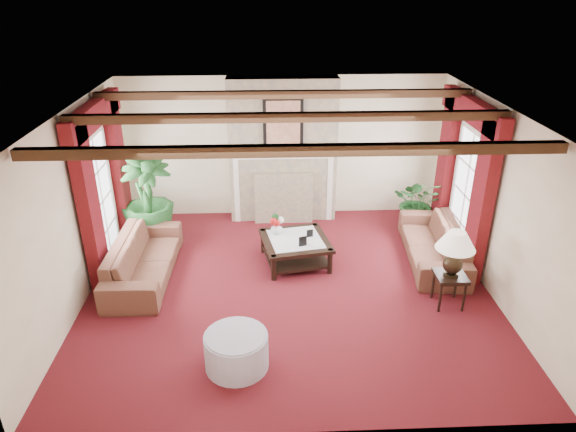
{
  "coord_description": "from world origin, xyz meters",
  "views": [
    {
      "loc": [
        -0.3,
        -6.62,
        4.34
      ],
      "look_at": [
        0.0,
        0.4,
        1.02
      ],
      "focal_mm": 32.0,
      "sensor_mm": 36.0,
      "label": 1
    }
  ],
  "objects_px": {
    "potted_palm": "(149,216)",
    "side_table": "(449,290)",
    "coffee_table": "(295,251)",
    "ottoman": "(236,351)",
    "sofa_right": "(434,237)",
    "sofa_left": "(143,253)"
  },
  "relations": [
    {
      "from": "side_table",
      "to": "sofa_right",
      "type": "bearing_deg",
      "value": 82.73
    },
    {
      "from": "sofa_left",
      "to": "potted_palm",
      "type": "xyz_separation_m",
      "value": [
        -0.15,
        1.3,
        0.02
      ]
    },
    {
      "from": "sofa_left",
      "to": "coffee_table",
      "type": "height_order",
      "value": "sofa_left"
    },
    {
      "from": "sofa_left",
      "to": "coffee_table",
      "type": "xyz_separation_m",
      "value": [
        2.39,
        0.33,
        -0.21
      ]
    },
    {
      "from": "potted_palm",
      "to": "side_table",
      "type": "height_order",
      "value": "potted_palm"
    },
    {
      "from": "potted_palm",
      "to": "ottoman",
      "type": "relative_size",
      "value": 2.36
    },
    {
      "from": "sofa_left",
      "to": "ottoman",
      "type": "relative_size",
      "value": 2.82
    },
    {
      "from": "sofa_left",
      "to": "coffee_table",
      "type": "distance_m",
      "value": 2.43
    },
    {
      "from": "ottoman",
      "to": "sofa_left",
      "type": "bearing_deg",
      "value": 125.96
    },
    {
      "from": "sofa_right",
      "to": "ottoman",
      "type": "height_order",
      "value": "sofa_right"
    },
    {
      "from": "sofa_left",
      "to": "sofa_right",
      "type": "bearing_deg",
      "value": -85.0
    },
    {
      "from": "side_table",
      "to": "potted_palm",
      "type": "bearing_deg",
      "value": 154.17
    },
    {
      "from": "sofa_right",
      "to": "ottoman",
      "type": "distance_m",
      "value": 3.99
    },
    {
      "from": "sofa_left",
      "to": "side_table",
      "type": "distance_m",
      "value": 4.62
    },
    {
      "from": "coffee_table",
      "to": "ottoman",
      "type": "height_order",
      "value": "ottoman"
    },
    {
      "from": "potted_palm",
      "to": "coffee_table",
      "type": "bearing_deg",
      "value": -20.75
    },
    {
      "from": "side_table",
      "to": "sofa_left",
      "type": "bearing_deg",
      "value": 167.95
    },
    {
      "from": "potted_palm",
      "to": "ottoman",
      "type": "xyz_separation_m",
      "value": [
        1.7,
        -3.42,
        -0.22
      ]
    },
    {
      "from": "side_table",
      "to": "ottoman",
      "type": "xyz_separation_m",
      "value": [
        -2.98,
        -1.16,
        -0.02
      ]
    },
    {
      "from": "sofa_left",
      "to": "side_table",
      "type": "xyz_separation_m",
      "value": [
        4.52,
        -0.96,
        -0.17
      ]
    },
    {
      "from": "coffee_table",
      "to": "ottoman",
      "type": "bearing_deg",
      "value": -119.46
    },
    {
      "from": "sofa_right",
      "to": "potted_palm",
      "type": "xyz_separation_m",
      "value": [
        -4.84,
        0.97,
        0.04
      ]
    }
  ]
}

